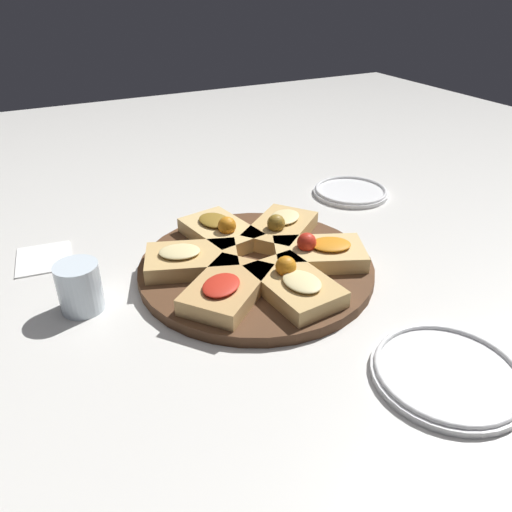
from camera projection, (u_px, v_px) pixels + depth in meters
The scene contains 12 objects.
ground_plane at pixel (256, 272), 0.93m from camera, with size 3.00×3.00×0.00m, color silver.
serving_board at pixel (256, 267), 0.92m from camera, with size 0.43×0.43×0.02m, color #51331E.
focaccia_slice_0 at pixel (220, 231), 0.99m from camera, with size 0.18×0.13×0.06m.
focaccia_slice_1 at pixel (191, 259), 0.89m from camera, with size 0.15×0.19×0.04m.
focaccia_slice_2 at pixel (227, 288), 0.81m from camera, with size 0.18×0.19×0.04m.
focaccia_slice_3 at pixel (294, 284), 0.82m from camera, with size 0.17×0.12×0.06m.
focaccia_slice_4 at pixel (319, 252), 0.91m from camera, with size 0.16×0.19×0.06m.
focaccia_slice_5 at pixel (281, 228), 1.00m from camera, with size 0.18×0.19×0.06m.
plate_left at pixel (351, 191), 1.24m from camera, with size 0.18×0.18×0.02m.
plate_right at pixel (448, 373), 0.68m from camera, with size 0.21×0.21×0.02m.
water_glass at pixel (80, 287), 0.81m from camera, with size 0.07×0.07×0.08m, color silver.
napkin_stack at pixel (43, 258), 0.96m from camera, with size 0.12×0.10×0.01m, color white.
Camera 1 is at (0.70, -0.36, 0.49)m, focal length 35.00 mm.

